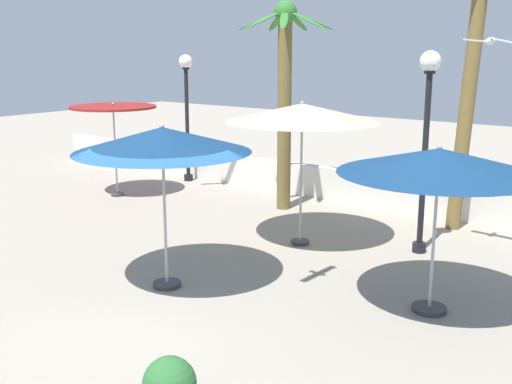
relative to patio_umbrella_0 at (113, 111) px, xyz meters
The scene contains 11 objects.
ground_plane 8.54m from the patio_umbrella_0, 37.47° to the right, with size 56.00×56.00×0.00m, color #9E9384.
boundary_wall 7.55m from the patio_umbrella_0, 26.79° to the left, with size 25.20×0.30×0.88m, color silver.
patio_umbrella_0 is the anchor object (origin of this frame).
patio_umbrella_1 7.33m from the patio_umbrella_0, 34.19° to the right, with size 3.02×3.02×2.88m.
patio_umbrella_2 6.64m from the patio_umbrella_0, ahead, with size 3.18×3.18×3.06m.
patio_umbrella_4 10.45m from the patio_umbrella_0, 13.02° to the right, with size 3.11×3.11×2.69m.
palm_tree_0 9.38m from the patio_umbrella_0, 15.69° to the left, with size 2.35×2.20×5.76m.
palm_tree_2 4.94m from the patio_umbrella_0, 19.94° to the left, with size 2.39×2.42×5.24m.
lamp_post_1 2.75m from the patio_umbrella_0, 86.00° to the left, with size 0.42×0.42×3.90m.
lamp_post_2 8.87m from the patio_umbrella_0, ahead, with size 0.42×0.42×4.07m.
seagull_0 10.08m from the patio_umbrella_0, ahead, with size 0.95×0.38×0.14m.
Camera 1 is at (7.13, -6.57, 4.15)m, focal length 44.30 mm.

